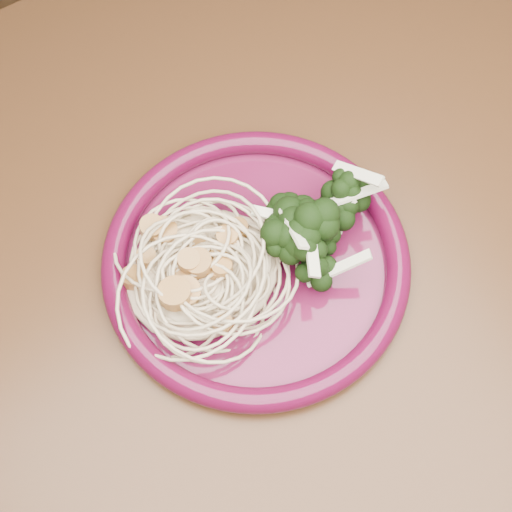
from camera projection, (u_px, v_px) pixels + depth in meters
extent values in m
plane|color=brown|center=(201.00, 482.00, 1.26)|extent=(3.50, 3.50, 0.00)
cube|color=#472814|center=(142.00, 348.00, 0.60)|extent=(1.20, 0.80, 0.04)
cylinder|color=#472814|center=(355.00, 84.00, 1.20)|extent=(0.06, 0.06, 0.71)
cylinder|color=#500E2B|center=(256.00, 265.00, 0.61)|extent=(0.33, 0.33, 0.01)
torus|color=#500828|center=(256.00, 260.00, 0.61)|extent=(0.33, 0.33, 0.02)
ellipsoid|color=#C9B691|center=(202.00, 268.00, 0.59)|extent=(0.17, 0.16, 0.03)
ellipsoid|color=black|center=(322.00, 234.00, 0.59)|extent=(0.13, 0.17, 0.05)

